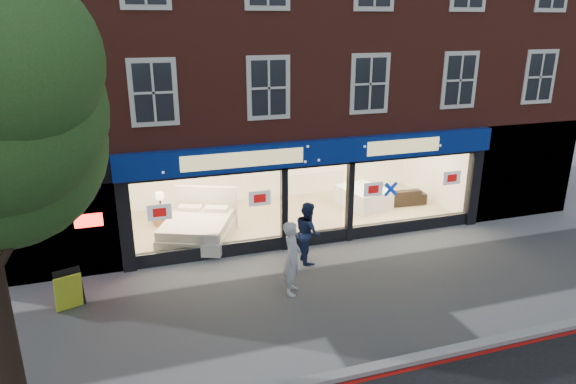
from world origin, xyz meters
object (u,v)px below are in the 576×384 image
mattress_stack (363,197)px  sofa (397,196)px  display_bed (198,227)px  a_board (69,290)px  pedestrian_blue (308,232)px  pedestrian_grey (292,258)px

mattress_stack → sofa: size_ratio=0.98×
display_bed → sofa: 7.48m
sofa → a_board: (-10.89, -3.87, 0.08)m
a_board → pedestrian_blue: bearing=-11.9°
mattress_stack → pedestrian_grey: bearing=-131.5°
sofa → pedestrian_blue: pedestrian_blue is taller
mattress_stack → a_board: 10.43m
pedestrian_grey → mattress_stack: bearing=-15.5°
display_bed → pedestrian_blue: pedestrian_blue is taller
pedestrian_blue → display_bed: bearing=53.7°
display_bed → a_board: size_ratio=3.13×
mattress_stack → a_board: (-9.62, -4.04, 0.04)m
sofa → pedestrian_grey: 7.42m
pedestrian_blue → pedestrian_grey: bearing=150.8°
mattress_stack → pedestrian_blue: size_ratio=1.14×
a_board → mattress_stack: bearing=4.8°
sofa → a_board: a_board is taller
pedestrian_blue → a_board: bearing=99.1°
mattress_stack → sofa: (1.28, -0.17, -0.05)m
display_bed → a_board: display_bed is taller
sofa → pedestrian_blue: 5.67m
sofa → pedestrian_grey: bearing=44.4°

